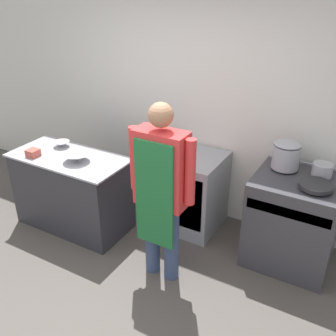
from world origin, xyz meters
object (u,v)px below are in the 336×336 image
at_px(stove, 293,220).
at_px(person_cook, 161,185).
at_px(stock_pot, 286,155).
at_px(sauce_pot, 322,170).
at_px(saute_pan, 316,186).
at_px(fridge_unit, 193,192).
at_px(mixing_bowl, 77,157).
at_px(plastic_tub, 33,153).

relative_size(stove, person_cook, 0.55).
distance_m(stock_pot, sauce_pot, 0.35).
bearing_deg(saute_pan, sauce_pot, 90.00).
relative_size(fridge_unit, stock_pot, 3.24).
height_order(stove, fridge_unit, stove).
bearing_deg(mixing_bowl, stove, 16.70).
distance_m(mixing_bowl, sauce_pot, 2.43).
height_order(stove, stock_pot, stock_pot).
xyz_separation_m(plastic_tub, sauce_pot, (2.80, 0.91, 0.10)).
xyz_separation_m(person_cook, stock_pot, (0.83, 0.96, 0.09)).
height_order(stove, plastic_tub, stove).
bearing_deg(mixing_bowl, person_cook, -9.50).
xyz_separation_m(fridge_unit, person_cook, (0.12, -0.89, 0.55)).
relative_size(mixing_bowl, stock_pot, 1.05).
bearing_deg(mixing_bowl, fridge_unit, 34.63).
relative_size(plastic_tub, saute_pan, 0.40).
height_order(fridge_unit, plastic_tub, plastic_tub).
height_order(fridge_unit, stock_pot, stock_pot).
bearing_deg(stock_pot, fridge_unit, -175.84).
height_order(stock_pot, sauce_pot, stock_pot).
bearing_deg(sauce_pot, mixing_bowl, -161.48).
distance_m(person_cook, mixing_bowl, 1.15).
distance_m(stove, plastic_tub, 2.78).
xyz_separation_m(stove, stock_pot, (-0.18, 0.13, 0.62)).
distance_m(plastic_tub, saute_pan, 2.87).
distance_m(person_cook, sauce_pot, 1.52).
distance_m(fridge_unit, mixing_bowl, 1.33).
distance_m(person_cook, saute_pan, 1.37).
bearing_deg(plastic_tub, stove, 16.58).
distance_m(fridge_unit, saute_pan, 1.40).
distance_m(stove, sauce_pot, 0.58).
height_order(mixing_bowl, sauce_pot, sauce_pot).
xyz_separation_m(mixing_bowl, saute_pan, (2.31, 0.52, 0.05)).
xyz_separation_m(plastic_tub, saute_pan, (2.80, 0.66, 0.06)).
bearing_deg(stove, person_cook, -140.42).
height_order(person_cook, sauce_pot, person_cook).
bearing_deg(stock_pot, sauce_pot, 0.00).
xyz_separation_m(stove, person_cook, (-1.01, -0.83, 0.52)).
distance_m(fridge_unit, plastic_tub, 1.79).
height_order(plastic_tub, sauce_pot, sauce_pot).
xyz_separation_m(stove, plastic_tub, (-2.64, -0.78, 0.44)).
distance_m(stock_pot, saute_pan, 0.44).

